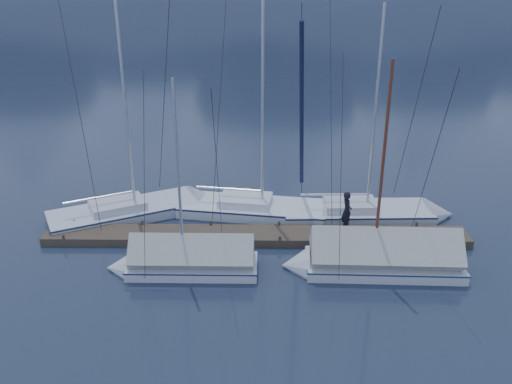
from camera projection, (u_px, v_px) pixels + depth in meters
ground at (255, 263)px, 21.34m from camera, size 1000.00×1000.00×0.00m
dock at (256, 237)px, 23.14m from camera, size 18.00×1.50×0.54m
mooring_posts at (244, 232)px, 23.05m from camera, size 15.12×1.52×0.35m
sailboat_open_left at (147, 209)px, 25.60m from camera, size 8.18×5.67×10.62m
sailboat_open_mid at (274, 212)px, 25.34m from camera, size 8.22×3.67×10.55m
sailboat_open_right at (378, 214)px, 25.11m from camera, size 7.96×3.39×10.43m
sailboat_covered_near at (370, 260)px, 20.71m from camera, size 6.92×2.96×8.91m
sailboat_covered_far at (181, 262)px, 20.64m from camera, size 5.81×2.47×8.14m
person at (347, 211)px, 22.93m from camera, size 0.50×0.69×1.76m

